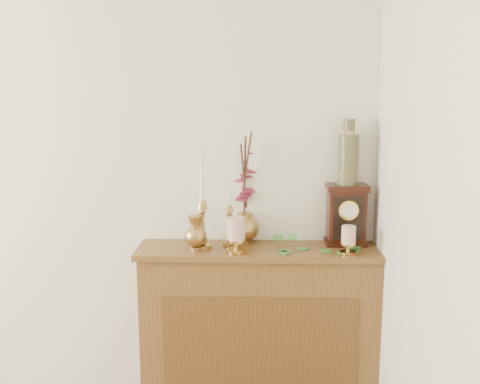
{
  "coord_description": "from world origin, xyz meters",
  "views": [
    {
      "loc": [
        1.4,
        -0.65,
        1.73
      ],
      "look_at": [
        1.3,
        2.05,
        1.23
      ],
      "focal_mm": 42.0,
      "sensor_mm": 36.0,
      "label": 1
    }
  ],
  "objects_px": {
    "ceramic_vase": "(348,155)",
    "mantel_clock": "(346,215)",
    "candlestick_center": "(229,219)",
    "candlestick_left": "(202,217)",
    "bud_vase": "(196,234)",
    "ginger_jar": "(245,191)"
  },
  "relations": [
    {
      "from": "candlestick_center",
      "to": "bud_vase",
      "type": "distance_m",
      "value": 0.2
    },
    {
      "from": "candlestick_left",
      "to": "mantel_clock",
      "type": "height_order",
      "value": "candlestick_left"
    },
    {
      "from": "candlestick_center",
      "to": "candlestick_left",
      "type": "bearing_deg",
      "value": -150.81
    },
    {
      "from": "candlestick_left",
      "to": "bud_vase",
      "type": "height_order",
      "value": "candlestick_left"
    },
    {
      "from": "ceramic_vase",
      "to": "mantel_clock",
      "type": "bearing_deg",
      "value": -88.76
    },
    {
      "from": "candlestick_left",
      "to": "mantel_clock",
      "type": "relative_size",
      "value": 1.62
    },
    {
      "from": "ginger_jar",
      "to": "mantel_clock",
      "type": "bearing_deg",
      "value": -7.29
    },
    {
      "from": "ginger_jar",
      "to": "mantel_clock",
      "type": "distance_m",
      "value": 0.54
    },
    {
      "from": "ginger_jar",
      "to": "candlestick_center",
      "type": "bearing_deg",
      "value": -126.07
    },
    {
      "from": "mantel_clock",
      "to": "ceramic_vase",
      "type": "distance_m",
      "value": 0.31
    },
    {
      "from": "candlestick_center",
      "to": "mantel_clock",
      "type": "bearing_deg",
      "value": 4.14
    },
    {
      "from": "ginger_jar",
      "to": "mantel_clock",
      "type": "height_order",
      "value": "ginger_jar"
    },
    {
      "from": "candlestick_center",
      "to": "ginger_jar",
      "type": "height_order",
      "value": "ginger_jar"
    },
    {
      "from": "candlestick_center",
      "to": "mantel_clock",
      "type": "height_order",
      "value": "candlestick_center"
    },
    {
      "from": "candlestick_left",
      "to": "ginger_jar",
      "type": "xyz_separation_m",
      "value": [
        0.21,
        0.18,
        0.1
      ]
    },
    {
      "from": "ginger_jar",
      "to": "bud_vase",
      "type": "bearing_deg",
      "value": -138.08
    },
    {
      "from": "bud_vase",
      "to": "ginger_jar",
      "type": "height_order",
      "value": "ginger_jar"
    },
    {
      "from": "bud_vase",
      "to": "candlestick_left",
      "type": "bearing_deg",
      "value": 47.36
    },
    {
      "from": "ceramic_vase",
      "to": "candlestick_center",
      "type": "bearing_deg",
      "value": -175.59
    },
    {
      "from": "bud_vase",
      "to": "mantel_clock",
      "type": "height_order",
      "value": "mantel_clock"
    },
    {
      "from": "bud_vase",
      "to": "ceramic_vase",
      "type": "relative_size",
      "value": 0.54
    },
    {
      "from": "candlestick_center",
      "to": "ginger_jar",
      "type": "bearing_deg",
      "value": 53.93
    }
  ]
}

